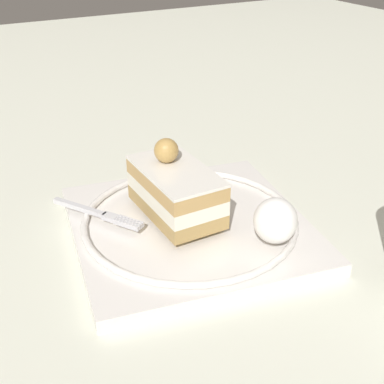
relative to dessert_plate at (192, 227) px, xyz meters
The scene contains 5 objects.
ground_plane 0.03m from the dessert_plate, 77.95° to the left, with size 2.40×2.40×0.00m, color silver.
dessert_plate is the anchor object (origin of this frame).
cake_slice 0.04m from the dessert_plate, 22.38° to the left, with size 0.11×0.06×0.07m.
whipped_cream_dollop 0.09m from the dessert_plate, 145.85° to the right, with size 0.04×0.04×0.04m, color white.
fork 0.09m from the dessert_plate, 58.37° to the left, with size 0.10×0.07×0.00m.
Camera 1 is at (-0.40, 0.19, 0.30)m, focal length 49.01 mm.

